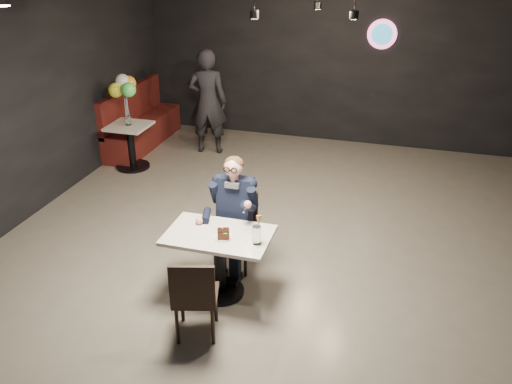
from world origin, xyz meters
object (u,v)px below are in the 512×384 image
(side_table, at_px, (131,145))
(passerby, at_px, (208,102))
(main_table, at_px, (220,264))
(balloon_vase, at_px, (128,120))
(chair_near, at_px, (196,294))
(chair_far, at_px, (236,232))
(seated_man, at_px, (235,212))
(booth_bench, at_px, (142,117))
(sundae_glass, at_px, (257,235))

(side_table, bearing_deg, passerby, 47.05)
(main_table, xyz_separation_m, balloon_vase, (-2.59, 2.89, 0.45))
(chair_near, relative_size, balloon_vase, 5.94)
(balloon_vase, bearing_deg, chair_near, -53.96)
(chair_far, height_order, seated_man, seated_man)
(balloon_vase, bearing_deg, seated_man, -42.07)
(main_table, distance_m, booth_bench, 4.85)
(main_table, bearing_deg, seated_man, 90.00)
(chair_far, height_order, chair_near, same)
(seated_man, relative_size, booth_bench, 0.67)
(balloon_vase, bearing_deg, chair_far, -42.07)
(chair_near, xyz_separation_m, side_table, (-2.59, 3.56, -0.06))
(main_table, distance_m, side_table, 3.88)
(seated_man, distance_m, side_table, 3.51)
(main_table, height_order, side_table, side_table)
(chair_far, xyz_separation_m, balloon_vase, (-2.59, 2.34, 0.37))
(balloon_vase, bearing_deg, passerby, 47.05)
(chair_near, height_order, side_table, chair_near)
(seated_man, relative_size, passerby, 0.79)
(chair_near, xyz_separation_m, seated_man, (0.00, 1.22, 0.26))
(passerby, bearing_deg, chair_far, 105.55)
(chair_far, xyz_separation_m, seated_man, (0.00, -0.00, 0.26))
(chair_near, distance_m, seated_man, 1.25)
(sundae_glass, bearing_deg, passerby, 117.03)
(sundae_glass, bearing_deg, balloon_vase, 135.58)
(booth_bench, distance_m, balloon_vase, 1.08)
(seated_man, relative_size, side_table, 1.80)
(chair_near, distance_m, sundae_glass, 0.83)
(main_table, height_order, passerby, passerby)
(balloon_vase, bearing_deg, sundae_glass, -44.42)
(main_table, xyz_separation_m, sundae_glass, (0.44, -0.08, 0.47))
(sundae_glass, xyz_separation_m, side_table, (-3.03, 2.97, -0.45))
(passerby, bearing_deg, balloon_vase, 37.15)
(sundae_glass, height_order, side_table, sundae_glass)
(chair_near, height_order, passerby, passerby)
(chair_near, distance_m, booth_bench, 5.40)
(balloon_vase, bearing_deg, main_table, -48.11)
(chair_far, xyz_separation_m, side_table, (-2.59, 2.34, -0.06))
(chair_near, xyz_separation_m, booth_bench, (-2.89, 4.56, 0.08))
(sundae_glass, relative_size, passerby, 0.11)
(main_table, xyz_separation_m, passerby, (-1.61, 3.94, 0.54))
(side_table, bearing_deg, chair_far, -42.07)
(seated_man, bearing_deg, balloon_vase, 137.93)
(side_table, relative_size, balloon_vase, 5.16)
(booth_bench, bearing_deg, main_table, -53.37)
(booth_bench, bearing_deg, side_table, -73.30)
(seated_man, bearing_deg, passerby, 115.46)
(seated_man, bearing_deg, main_table, -90.00)
(main_table, height_order, chair_near, chair_near)
(chair_far, xyz_separation_m, booth_bench, (-2.89, 3.34, 0.08))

